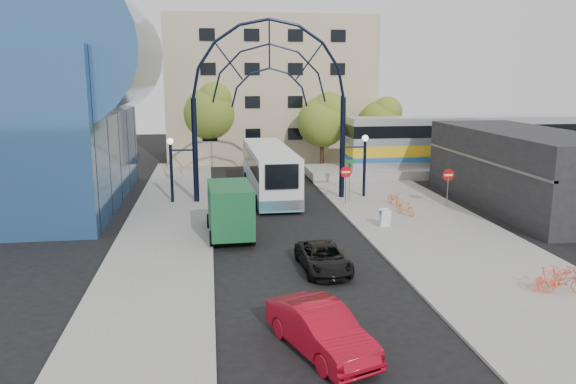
{
  "coord_description": "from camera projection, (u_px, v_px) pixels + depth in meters",
  "views": [
    {
      "loc": [
        -3.99,
        -23.43,
        8.49
      ],
      "look_at": [
        0.11,
        6.0,
        2.26
      ],
      "focal_mm": 35.0,
      "sensor_mm": 36.0,
      "label": 1
    }
  ],
  "objects": [
    {
      "name": "apartment_block",
      "position": [
        267.0,
        89.0,
        57.73
      ],
      "size": [
        20.0,
        12.1,
        14.0
      ],
      "color": "#C5B189",
      "rests_on": "ground"
    },
    {
      "name": "train_car",
      "position": [
        490.0,
        141.0,
        48.43
      ],
      "size": [
        25.1,
        3.05,
        4.2
      ],
      "color": "#B7B7BC",
      "rests_on": "train_platform"
    },
    {
      "name": "tree_north_a",
      "position": [
        324.0,
        119.0,
        50.01
      ],
      "size": [
        4.48,
        4.48,
        7.0
      ],
      "color": "#382314",
      "rests_on": "ground"
    },
    {
      "name": "black_suv",
      "position": [
        323.0,
        258.0,
        24.69
      ],
      "size": [
        2.1,
        4.28,
        1.17
      ],
      "primitive_type": "imported",
      "rotation": [
        0.0,
        0.0,
        0.04
      ],
      "color": "black",
      "rests_on": "ground"
    },
    {
      "name": "bike_far_b",
      "position": [
        547.0,
        278.0,
        22.2
      ],
      "size": [
        1.69,
        0.95,
        0.98
      ],
      "primitive_type": "imported",
      "rotation": [
        0.0,
        0.0,
        1.89
      ],
      "color": "#FF4E33",
      "rests_on": "sidewalk_east"
    },
    {
      "name": "bike_near_b",
      "position": [
        405.0,
        207.0,
        33.99
      ],
      "size": [
        1.09,
        1.64,
        0.96
      ],
      "primitive_type": "imported",
      "rotation": [
        0.0,
        0.0,
        0.44
      ],
      "color": "orange",
      "rests_on": "sidewalk_east"
    },
    {
      "name": "gateway_arch",
      "position": [
        270.0,
        74.0,
        36.81
      ],
      "size": [
        13.64,
        0.44,
        12.1
      ],
      "color": "black",
      "rests_on": "ground"
    },
    {
      "name": "ground",
      "position": [
        304.0,
        269.0,
        25.0
      ],
      "size": [
        120.0,
        120.0,
        0.0
      ],
      "primitive_type": "plane",
      "color": "black",
      "rests_on": "ground"
    },
    {
      "name": "city_bus",
      "position": [
        269.0,
        170.0,
        39.95
      ],
      "size": [
        3.14,
        12.62,
        3.45
      ],
      "rotation": [
        0.0,
        0.0,
        0.02
      ],
      "color": "white",
      "rests_on": "ground"
    },
    {
      "name": "commercial_block_east",
      "position": [
        522.0,
        169.0,
        36.34
      ],
      "size": [
        6.0,
        16.0,
        5.0
      ],
      "primitive_type": "cube",
      "color": "black",
      "rests_on": "ground"
    },
    {
      "name": "train_platform",
      "position": [
        488.0,
        169.0,
        48.94
      ],
      "size": [
        32.0,
        5.0,
        0.8
      ],
      "primitive_type": "cube",
      "color": "gray",
      "rests_on": "ground"
    },
    {
      "name": "bike_far_a",
      "position": [
        564.0,
        282.0,
        21.86
      ],
      "size": [
        1.79,
        0.83,
        0.91
      ],
      "primitive_type": "imported",
      "rotation": [
        0.0,
        0.0,
        1.43
      ],
      "color": "#D3512A",
      "rests_on": "sidewalk_east"
    },
    {
      "name": "bike_far_c",
      "position": [
        572.0,
        270.0,
        23.33
      ],
      "size": [
        1.58,
        0.76,
        0.8
      ],
      "primitive_type": "imported",
      "rotation": [
        0.0,
        0.0,
        1.73
      ],
      "color": "#E1422D",
      "rests_on": "sidewalk_east"
    },
    {
      "name": "plaza_west",
      "position": [
        165.0,
        236.0,
        29.92
      ],
      "size": [
        5.0,
        50.0,
        0.12
      ],
      "primitive_type": "cube",
      "color": "gray",
      "rests_on": "ground"
    },
    {
      "name": "street_name_sign",
      "position": [
        350.0,
        172.0,
        37.48
      ],
      "size": [
        0.7,
        0.7,
        2.8
      ],
      "color": "slate",
      "rests_on": "sidewalk_east"
    },
    {
      "name": "sidewalk_east",
      "position": [
        439.0,
        236.0,
        29.94
      ],
      "size": [
        8.0,
        56.0,
        0.12
      ],
      "primitive_type": "cube",
      "color": "gray",
      "rests_on": "ground"
    },
    {
      "name": "green_truck",
      "position": [
        229.0,
        209.0,
        29.8
      ],
      "size": [
        2.46,
        5.92,
        2.94
      ],
      "rotation": [
        0.0,
        0.0,
        0.04
      ],
      "color": "black",
      "rests_on": "ground"
    },
    {
      "name": "transit_hall",
      "position": [
        32.0,
        103.0,
        36.1
      ],
      "size": [
        16.5,
        18.0,
        14.5
      ],
      "color": "#2C5489",
      "rests_on": "ground"
    },
    {
      "name": "do_not_enter_sign",
      "position": [
        448.0,
        179.0,
        35.77
      ],
      "size": [
        0.76,
        0.07,
        2.48
      ],
      "color": "slate",
      "rests_on": "sidewalk_east"
    },
    {
      "name": "red_sedan",
      "position": [
        321.0,
        329.0,
        17.38
      ],
      "size": [
        3.12,
        4.89,
        1.52
      ],
      "primitive_type": "imported",
      "rotation": [
        0.0,
        0.0,
        0.36
      ],
      "color": "maroon",
      "rests_on": "ground"
    },
    {
      "name": "tree_north_c",
      "position": [
        382.0,
        120.0,
        52.83
      ],
      "size": [
        4.16,
        4.16,
        6.5
      ],
      "color": "#382314",
      "rests_on": "ground"
    },
    {
      "name": "stop_sign",
      "position": [
        346.0,
        175.0,
        36.87
      ],
      "size": [
        0.8,
        0.07,
        2.5
      ],
      "color": "slate",
      "rests_on": "sidewalk_east"
    },
    {
      "name": "sandwich_board",
      "position": [
        385.0,
        216.0,
        31.39
      ],
      "size": [
        0.55,
        0.61,
        0.99
      ],
      "color": "white",
      "rests_on": "sidewalk_east"
    },
    {
      "name": "tree_north_b",
      "position": [
        211.0,
        110.0,
        52.4
      ],
      "size": [
        5.12,
        5.12,
        8.0
      ],
      "color": "#382314",
      "rests_on": "ground"
    },
    {
      "name": "bike_near_a",
      "position": [
        394.0,
        198.0,
        36.71
      ],
      "size": [
        0.84,
        1.76,
        0.89
      ],
      "primitive_type": "imported",
      "rotation": [
        0.0,
        0.0,
        0.15
      ],
      "color": "orange",
      "rests_on": "sidewalk_east"
    }
  ]
}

